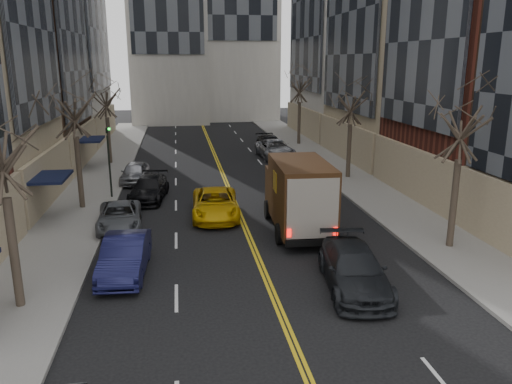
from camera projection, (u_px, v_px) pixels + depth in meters
sidewalk_left at (97, 180)px, 35.31m from camera, size 4.00×66.00×0.15m
sidewalk_right at (341, 172)px, 38.01m from camera, size 4.00×66.00×0.15m
tree_lf_mid at (72, 93)px, 26.99m from camera, size 3.20×3.20×8.91m
tree_lf_far at (105, 90)px, 39.55m from camera, size 3.20×3.20×8.12m
tree_rt_near at (464, 105)px, 21.07m from camera, size 3.20×3.20×8.71m
tree_rt_mid at (352, 92)px, 34.51m from camera, size 3.20×3.20×8.32m
tree_rt_far at (300, 77)px, 48.69m from camera, size 3.20×3.20×9.11m
traffic_signal at (109, 154)px, 30.07m from camera, size 0.29×0.26×4.70m
ups_truck at (298, 195)px, 24.64m from camera, size 2.94×6.74×3.64m
observer_sedan at (354, 269)px, 18.59m from camera, size 2.81×5.53×1.54m
taxi at (215, 204)px, 27.16m from camera, size 2.70×5.42×1.48m
pedestrian at (287, 207)px, 25.85m from camera, size 0.47×0.70×1.90m
parked_lf_b at (125, 256)px, 19.83m from camera, size 1.87×4.76×1.54m
parked_lf_c at (120, 217)px, 25.23m from camera, size 2.43×4.75×1.28m
parked_lf_d at (149, 188)px, 30.54m from camera, size 2.59×5.04×1.40m
parked_lf_e at (135, 172)px, 34.82m from camera, size 2.09×4.32×1.42m
parked_rt_a at (295, 167)px, 36.28m from camera, size 1.61×4.57×1.51m
parked_rt_b at (275, 149)px, 43.42m from camera, size 2.99×5.88×1.59m
parked_rt_c at (270, 143)px, 46.87m from camera, size 2.37×5.08×1.43m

